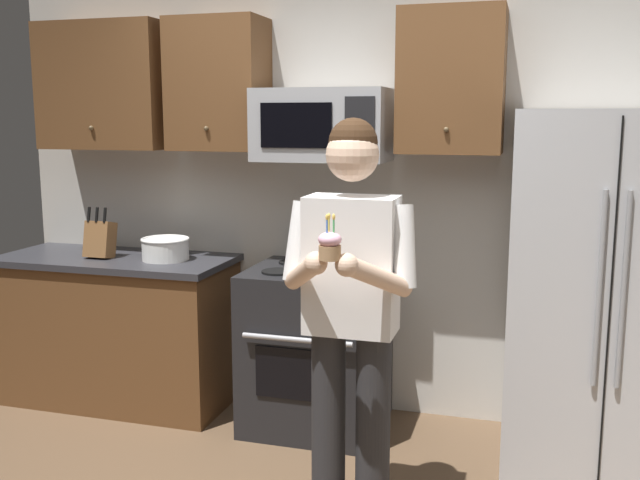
% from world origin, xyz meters
% --- Properties ---
extents(wall_back, '(4.40, 0.10, 2.60)m').
position_xyz_m(wall_back, '(0.00, 1.75, 1.30)').
color(wall_back, beige).
rests_on(wall_back, ground).
extents(oven_range, '(0.76, 0.70, 0.93)m').
position_xyz_m(oven_range, '(-0.15, 1.36, 0.46)').
color(oven_range, black).
rests_on(oven_range, ground).
extents(microwave, '(0.74, 0.41, 0.40)m').
position_xyz_m(microwave, '(-0.15, 1.48, 1.72)').
color(microwave, '#9EA0A5').
extents(refrigerator, '(0.90, 0.75, 1.80)m').
position_xyz_m(refrigerator, '(1.35, 1.32, 0.90)').
color(refrigerator, '#B7BABF').
rests_on(refrigerator, ground).
extents(cabinet_row_upper, '(2.78, 0.36, 0.76)m').
position_xyz_m(cabinet_row_upper, '(-0.72, 1.53, 1.95)').
color(cabinet_row_upper, brown).
extents(counter_left, '(1.44, 0.66, 0.92)m').
position_xyz_m(counter_left, '(-1.45, 1.38, 0.46)').
color(counter_left, brown).
rests_on(counter_left, ground).
extents(knife_block, '(0.16, 0.15, 0.32)m').
position_xyz_m(knife_block, '(-1.51, 1.33, 1.03)').
color(knife_block, brown).
rests_on(knife_block, counter_left).
extents(bowl_large_white, '(0.29, 0.29, 0.13)m').
position_xyz_m(bowl_large_white, '(-1.10, 1.38, 0.99)').
color(bowl_large_white, white).
rests_on(bowl_large_white, counter_left).
extents(person, '(0.60, 0.48, 1.76)m').
position_xyz_m(person, '(0.28, 0.44, 1.00)').
color(person, '#262628').
rests_on(person, ground).
extents(cupcake, '(0.09, 0.09, 0.17)m').
position_xyz_m(cupcake, '(0.28, 0.11, 1.29)').
color(cupcake, '#A87F56').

